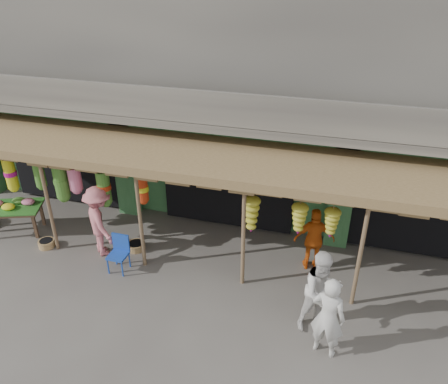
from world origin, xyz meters
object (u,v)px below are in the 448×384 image
(person_front, at_px, (328,317))
(person_right, at_px, (322,291))
(flower_table, at_px, (12,208))
(person_shopper, at_px, (100,221))
(blue_chair, at_px, (119,251))
(person_vendor, at_px, (314,239))

(person_front, relative_size, person_right, 0.97)
(flower_table, xyz_separation_m, person_shopper, (2.83, -0.19, 0.17))
(blue_chair, distance_m, person_right, 4.88)
(person_shopper, bearing_deg, blue_chair, -171.08)
(flower_table, xyz_separation_m, person_vendor, (8.06, 0.66, 0.05))
(person_vendor, bearing_deg, person_shopper, -4.44)
(person_front, xyz_separation_m, person_right, (-0.17, 0.65, 0.03))
(person_right, xyz_separation_m, person_vendor, (-0.33, 1.92, -0.09))
(person_vendor, xyz_separation_m, person_shopper, (-5.23, -0.85, 0.12))
(flower_table, bearing_deg, person_shopper, -24.41)
(blue_chair, relative_size, person_right, 0.51)
(flower_table, distance_m, blue_chair, 3.63)
(person_right, height_order, person_shopper, person_shopper)
(person_vendor, bearing_deg, person_front, 87.28)
(blue_chair, height_order, person_shopper, person_shopper)
(person_right, height_order, person_vendor, person_right)
(flower_table, height_order, person_front, person_front)
(flower_table, relative_size, person_right, 1.00)
(flower_table, relative_size, blue_chair, 1.97)
(blue_chair, height_order, person_front, person_front)
(person_right, xyz_separation_m, person_shopper, (-5.55, 1.07, 0.03))
(flower_table, height_order, person_vendor, person_vendor)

